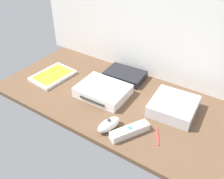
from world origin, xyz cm
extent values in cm
cube|color=brown|center=(0.00, 0.00, -1.00)|extent=(100.00, 48.00, 2.00)
cube|color=silver|center=(0.00, 24.60, 32.00)|extent=(110.00, 1.20, 64.00)
cube|color=white|center=(-4.03, -0.87, 2.20)|extent=(21.46, 16.60, 4.40)
cube|color=#2D2D2D|center=(-3.79, -9.07, 2.20)|extent=(12.01, 0.95, 0.80)
cube|color=silver|center=(25.27, 5.61, 2.50)|extent=(18.24, 18.24, 5.00)
cube|color=silver|center=(25.27, 5.61, 5.15)|extent=(17.51, 17.51, 0.30)
cube|color=white|center=(-32.28, -2.42, 0.70)|extent=(15.12, 20.06, 1.40)
cube|color=gold|center=(-32.28, -2.42, 1.48)|extent=(12.46, 17.21, 0.16)
cube|color=black|center=(-3.07, 15.67, 1.70)|extent=(18.70, 13.07, 3.40)
cube|color=#19D833|center=(-2.70, 9.48, 1.70)|extent=(8.01, 0.89, 0.60)
cube|color=white|center=(17.33, -14.73, 1.50)|extent=(10.31, 14.70, 3.00)
cylinder|color=#387FDB|center=(17.33, -14.73, 3.20)|extent=(1.40, 1.40, 0.40)
ellipsoid|color=white|center=(9.57, -16.48, 2.00)|extent=(6.67, 10.76, 4.00)
sphere|color=#4C4C4C|center=(9.57, -16.48, 4.40)|extent=(1.40, 1.40, 1.40)
cylinder|color=red|center=(26.19, -9.94, 0.35)|extent=(5.09, 8.15, 0.70)
camera|label=1|loc=(48.01, -72.27, 66.63)|focal=41.02mm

